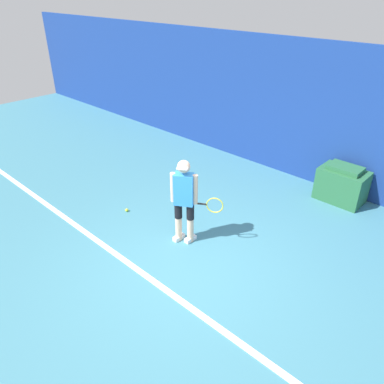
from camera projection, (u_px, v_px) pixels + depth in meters
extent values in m
plane|color=teal|center=(187.00, 269.00, 6.24)|extent=(24.00, 24.00, 0.00)
cube|color=navy|center=(324.00, 117.00, 8.23)|extent=(24.00, 0.10, 3.17)
cube|color=white|center=(162.00, 287.00, 5.87)|extent=(21.60, 0.10, 0.01)
cylinder|color=beige|center=(179.00, 228.00, 6.85)|extent=(0.12, 0.12, 0.49)
cylinder|color=black|center=(178.00, 210.00, 6.66)|extent=(0.14, 0.14, 0.30)
cube|color=white|center=(179.00, 237.00, 6.95)|extent=(0.10, 0.24, 0.08)
cylinder|color=beige|center=(190.00, 230.00, 6.81)|extent=(0.12, 0.12, 0.49)
cylinder|color=black|center=(190.00, 212.00, 6.62)|extent=(0.14, 0.14, 0.30)
cube|color=white|center=(190.00, 239.00, 6.91)|extent=(0.10, 0.24, 0.08)
cube|color=#338CE0|center=(184.00, 189.00, 6.42)|extent=(0.39, 0.35, 0.58)
sphere|color=beige|center=(184.00, 167.00, 6.21)|extent=(0.22, 0.22, 0.22)
cube|color=white|center=(182.00, 168.00, 6.12)|extent=(0.22, 0.20, 0.02)
cylinder|color=beige|center=(173.00, 187.00, 6.45)|extent=(0.09, 0.09, 0.55)
cylinder|color=beige|center=(195.00, 190.00, 6.38)|extent=(0.09, 0.09, 0.55)
cylinder|color=black|center=(201.00, 204.00, 6.49)|extent=(0.19, 0.13, 0.03)
torus|color=yellow|center=(215.00, 205.00, 6.45)|extent=(0.27, 0.17, 0.30)
sphere|color=#D1E533|center=(127.00, 210.00, 7.79)|extent=(0.07, 0.07, 0.07)
cube|color=#28663D|center=(342.00, 185.00, 8.06)|extent=(0.98, 0.64, 0.71)
cube|color=#28663D|center=(345.00, 168.00, 7.86)|extent=(0.69, 0.45, 0.10)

